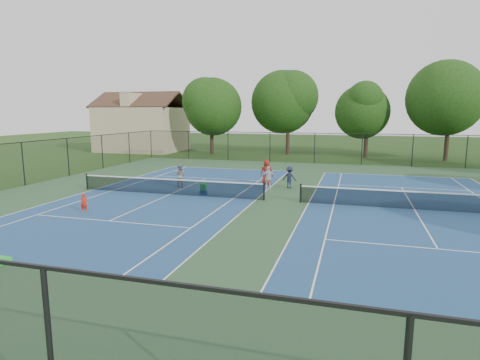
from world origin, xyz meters
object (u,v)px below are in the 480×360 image
(tree_back_c, at_px, (368,108))
(bystander_c, at_px, (267,172))
(tree_back_a, at_px, (211,104))
(tree_back_b, at_px, (289,99))
(child_player, at_px, (84,203))
(tree_back_d, at_px, (451,94))
(ball_crate, at_px, (204,192))
(clapboard_house, at_px, (142,127))
(bystander_b, at_px, (289,177))
(ball_hopper, at_px, (203,187))
(instructor, at_px, (180,176))
(bystander_a, at_px, (268,178))

(tree_back_c, distance_m, bystander_c, 21.76)
(bystander_c, bearing_deg, tree_back_a, -72.84)
(tree_back_b, bearing_deg, child_player, -99.41)
(tree_back_d, bearing_deg, tree_back_b, 173.29)
(tree_back_d, relative_size, bystander_c, 5.81)
(ball_crate, bearing_deg, tree_back_b, 87.73)
(tree_back_c, bearing_deg, clapboard_house, -180.00)
(clapboard_house, distance_m, child_player, 33.38)
(tree_back_c, xyz_separation_m, bystander_b, (-5.25, -20.87, -4.75))
(tree_back_b, bearing_deg, ball_hopper, -92.27)
(clapboard_house, height_order, bystander_b, clapboard_house)
(tree_back_d, bearing_deg, child_player, -127.15)
(tree_back_d, distance_m, bystander_b, 24.64)
(tree_back_b, relative_size, instructor, 6.36)
(child_player, xyz_separation_m, bystander_c, (7.21, 10.18, 0.41))
(tree_back_b, xyz_separation_m, child_player, (-5.19, -31.28, -6.12))
(tree_back_d, bearing_deg, tree_back_c, 172.87)
(tree_back_b, bearing_deg, tree_back_d, -6.71)
(bystander_a, bearing_deg, clapboard_house, -57.73)
(tree_back_d, bearing_deg, bystander_c, -128.10)
(instructor, distance_m, bystander_a, 6.02)
(tree_back_c, relative_size, ball_hopper, 19.54)
(ball_crate, xyz_separation_m, ball_hopper, (0.00, 0.00, 0.36))
(bystander_a, bearing_deg, tree_back_b, -95.82)
(child_player, height_order, bystander_a, bystander_a)
(clapboard_house, bearing_deg, tree_back_d, -1.59)
(clapboard_house, relative_size, child_player, 11.24)
(bystander_a, distance_m, bystander_b, 1.64)
(clapboard_house, xyz_separation_m, bystander_c, (21.03, -20.10, -2.20))
(bystander_c, bearing_deg, tree_back_b, -97.36)
(tree_back_c, distance_m, tree_back_d, 8.17)
(ball_hopper, bearing_deg, ball_crate, 0.00)
(bystander_a, xyz_separation_m, ball_crate, (-3.57, -2.42, -0.66))
(tree_back_a, bearing_deg, bystander_b, -57.30)
(tree_back_d, height_order, ball_hopper, tree_back_d)
(clapboard_house, bearing_deg, bystander_a, -45.57)
(ball_hopper, bearing_deg, bystander_b, 36.65)
(bystander_a, height_order, bystander_b, bystander_a)
(clapboard_house, distance_m, instructor, 27.47)
(instructor, relative_size, ball_crate, 3.90)
(bystander_a, distance_m, bystander_c, 1.97)
(tree_back_a, height_order, bystander_a, tree_back_a)
(tree_back_d, height_order, clapboard_house, tree_back_d)
(tree_back_a, height_order, tree_back_b, tree_back_b)
(tree_back_a, height_order, ball_crate, tree_back_a)
(bystander_c, bearing_deg, tree_back_c, -121.98)
(tree_back_c, xyz_separation_m, child_player, (-14.19, -30.28, -5.00))
(tree_back_a, xyz_separation_m, tree_back_d, (26.00, 0.00, 0.79))
(bystander_b, relative_size, ball_hopper, 3.41)
(tree_back_b, distance_m, child_player, 32.29)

